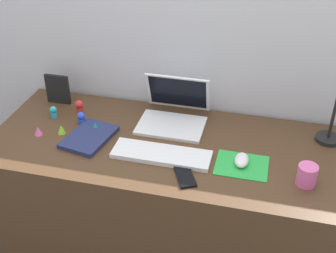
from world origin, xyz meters
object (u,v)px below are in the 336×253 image
keyboard (161,154)px  toy_figurine_blue (81,118)px  mouse (242,160)px  toy_figurine_cyan (53,112)px  coffee_mug (307,175)px  toy_figurine_lime (61,129)px  laptop (174,111)px  desk_lamp (336,112)px  picture_frame (58,89)px  notebook_pad (89,137)px  toy_figurine_teal (95,126)px  toy_figurine_pink (38,131)px  toy_figurine_red (79,107)px  cell_phone (185,177)px

keyboard → toy_figurine_blue: (-0.42, 0.16, 0.02)m
mouse → toy_figurine_cyan: toy_figurine_cyan is taller
coffee_mug → toy_figurine_lime: coffee_mug is taller
laptop → desk_lamp: 0.70m
toy_figurine_cyan → keyboard: bearing=-17.3°
toy_figurine_cyan → picture_frame: bearing=105.3°
desk_lamp → notebook_pad: 1.05m
toy_figurine_teal → toy_figurine_pink: (-0.24, -0.09, -0.00)m
desk_lamp → toy_figurine_teal: bearing=-171.8°
desk_lamp → toy_figurine_teal: 1.03m
toy_figurine_lime → keyboard: bearing=-7.2°
toy_figurine_lime → toy_figurine_red: bearing=87.1°
notebook_pad → coffee_mug: coffee_mug is taller
notebook_pad → coffee_mug: bearing=5.1°
laptop → toy_figurine_teal: 0.37m
notebook_pad → toy_figurine_teal: (0.00, 0.07, 0.01)m
mouse → coffee_mug: coffee_mug is taller
notebook_pad → toy_figurine_lime: toy_figurine_lime is taller
toy_figurine_blue → notebook_pad: bearing=-53.1°
laptop → cell_phone: (0.14, -0.40, -0.05)m
coffee_mug → toy_figurine_teal: 0.93m
keyboard → toy_figurine_pink: bearing=177.5°
toy_figurine_blue → keyboard: bearing=-20.2°
toy_figurine_lime → coffee_mug: bearing=-5.2°
laptop → toy_figurine_red: size_ratio=4.40×
toy_figurine_cyan → toy_figurine_red: toy_figurine_red is taller
mouse → toy_figurine_red: (-0.79, 0.21, 0.02)m
toy_figurine_lime → toy_figurine_blue: 0.11m
toy_figurine_cyan → toy_figurine_pink: 0.15m
desk_lamp → toy_figurine_blue: size_ratio=5.60×
toy_figurine_red → toy_figurine_lime: bearing=-92.9°
laptop → toy_figurine_blue: laptop is taller
laptop → toy_figurine_cyan: (-0.56, -0.11, -0.02)m
picture_frame → toy_figurine_teal: size_ratio=3.34×
cell_phone → laptop: bearing=83.6°
toy_figurine_blue → picture_frame: bearing=140.1°
laptop → toy_figurine_pink: laptop is taller
desk_lamp → toy_figurine_pink: desk_lamp is taller
laptop → notebook_pad: (-0.32, -0.24, -0.04)m
cell_phone → toy_figurine_pink: size_ratio=3.15×
coffee_mug → toy_figurine_cyan: bearing=169.5°
laptop → toy_figurine_pink: size_ratio=7.39×
toy_figurine_red → toy_figurine_blue: (0.05, -0.09, -0.00)m
keyboard → toy_figurine_cyan: toy_figurine_cyan is taller
toy_figurine_teal → keyboard: bearing=-19.1°
keyboard → mouse: mouse is taller
cell_phone → coffee_mug: 0.46m
keyboard → toy_figurine_cyan: bearing=162.7°
coffee_mug → keyboard: bearing=176.5°
mouse → notebook_pad: size_ratio=0.40×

